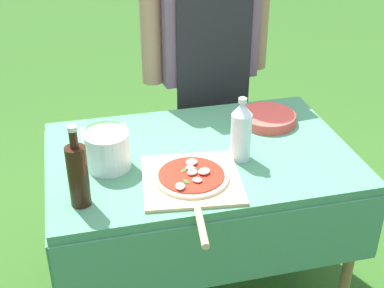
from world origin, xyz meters
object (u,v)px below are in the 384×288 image
object	(u,v)px
water_bottle	(241,131)
herb_container	(104,130)
person_cook	(206,45)
mixing_tub	(108,150)
prep_table	(200,173)
pizza_on_peel	(192,179)
plate_stack	(267,118)
oil_bottle	(78,174)

from	to	relation	value
water_bottle	herb_container	xyz separation A→B (m)	(-0.48, 0.31, -0.10)
person_cook	mixing_tub	bearing A→B (deg)	42.97
prep_table	pizza_on_peel	world-z (taller)	pizza_on_peel
water_bottle	pizza_on_peel	bearing A→B (deg)	-151.30
person_cook	herb_container	bearing A→B (deg)	28.95
mixing_tub	plate_stack	distance (m)	0.72
person_cook	water_bottle	world-z (taller)	person_cook
pizza_on_peel	plate_stack	size ratio (longest dim) A/B	2.24
prep_table	herb_container	size ratio (longest dim) A/B	6.22
mixing_tub	person_cook	bearing A→B (deg)	49.56
prep_table	herb_container	bearing A→B (deg)	146.16
pizza_on_peel	oil_bottle	xyz separation A→B (m)	(-0.38, -0.03, 0.10)
prep_table	mixing_tub	xyz separation A→B (m)	(-0.35, -0.02, 0.16)
person_cook	pizza_on_peel	xyz separation A→B (m)	(-0.27, -0.80, -0.19)
prep_table	oil_bottle	bearing A→B (deg)	-153.66
oil_bottle	water_bottle	bearing A→B (deg)	14.17
person_cook	mixing_tub	world-z (taller)	person_cook
pizza_on_peel	mixing_tub	world-z (taller)	mixing_tub
person_cook	mixing_tub	xyz separation A→B (m)	(-0.54, -0.63, -0.14)
pizza_on_peel	plate_stack	world-z (taller)	pizza_on_peel
plate_stack	prep_table	bearing A→B (deg)	-152.80
person_cook	oil_bottle	bearing A→B (deg)	45.61
oil_bottle	plate_stack	bearing A→B (deg)	26.71
pizza_on_peel	mixing_tub	xyz separation A→B (m)	(-0.27, 0.17, 0.06)
water_bottle	mixing_tub	xyz separation A→B (m)	(-0.49, 0.06, -0.05)
oil_bottle	herb_container	size ratio (longest dim) A/B	1.53
pizza_on_peel	herb_container	world-z (taller)	pizza_on_peel
herb_container	plate_stack	xyz separation A→B (m)	(0.68, -0.06, -0.00)
herb_container	water_bottle	bearing A→B (deg)	-32.86
person_cook	mixing_tub	distance (m)	0.84
mixing_tub	herb_container	bearing A→B (deg)	88.15
prep_table	person_cook	world-z (taller)	person_cook
herb_container	plate_stack	bearing A→B (deg)	-4.70
person_cook	prep_table	bearing A→B (deg)	66.42
prep_table	person_cook	xyz separation A→B (m)	(0.19, 0.61, 0.30)
prep_table	water_bottle	world-z (taller)	water_bottle
prep_table	mixing_tub	world-z (taller)	mixing_tub
water_bottle	plate_stack	xyz separation A→B (m)	(0.20, 0.25, -0.10)
person_cook	herb_container	world-z (taller)	person_cook
oil_bottle	herb_container	world-z (taller)	oil_bottle
plate_stack	oil_bottle	bearing A→B (deg)	-153.29
prep_table	herb_container	world-z (taller)	herb_container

